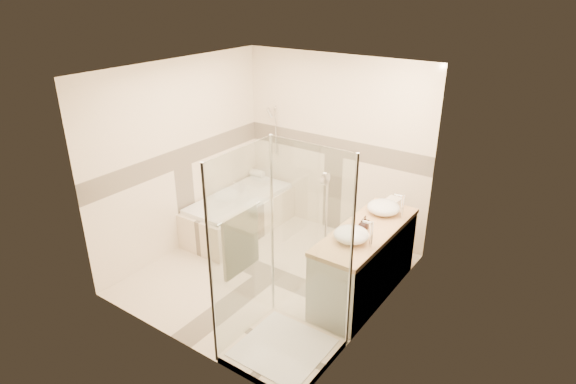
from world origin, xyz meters
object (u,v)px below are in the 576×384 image
Objects in this scene: vanity at (365,262)px; amenity_bottle_b at (363,225)px; vessel_sink_far at (351,234)px; amenity_bottle_a at (365,223)px; shower_enclosure at (278,304)px; vessel_sink_near at (384,207)px; bathtub at (240,212)px.

amenity_bottle_b is at bearing -106.12° from vanity.
amenity_bottle_a is at bearing 90.00° from vessel_sink_far.
shower_enclosure is 5.46× the size of vessel_sink_far.
vanity is 0.68m from vessel_sink_near.
vanity is 11.28× the size of amenity_bottle_b.
amenity_bottle_a is at bearing -90.00° from vessel_sink_near.
shower_enclosure reaches higher than vessel_sink_near.
amenity_bottle_b is at bearing 90.00° from vessel_sink_far.
vessel_sink_near is at bearing 90.00° from vessel_sink_far.
shower_enclosure is at bearing -98.98° from vessel_sink_near.
vessel_sink_near reaches higher than vanity.
amenity_bottle_b is at bearing -90.00° from vessel_sink_near.
vessel_sink_near is (0.27, 1.73, 0.42)m from shower_enclosure.
vessel_sink_near is at bearing 81.02° from shower_enclosure.
vessel_sink_far is at bearing -90.00° from amenity_bottle_b.
vanity is at bearing -87.49° from vessel_sink_near.
vessel_sink_far reaches higher than vanity.
vessel_sink_near reaches higher than vessel_sink_far.
vanity is at bearing 73.88° from amenity_bottle_b.
amenity_bottle_a reaches higher than vanity.
amenity_bottle_b is (2.13, -0.42, 0.61)m from bathtub.
vessel_sink_near is 0.52m from amenity_bottle_b.
shower_enclosure is (-0.29, -1.27, 0.08)m from vanity.
bathtub is 10.73× the size of amenity_bottle_a.
amenity_bottle_b is (0.00, -0.52, -0.00)m from vessel_sink_near.
vessel_sink_near reaches higher than amenity_bottle_b.
amenity_bottle_a is 1.10× the size of amenity_bottle_b.
vanity is 4.25× the size of vessel_sink_near.
shower_enclosure reaches higher than bathtub.
bathtub is 0.83× the size of shower_enclosure.
shower_enclosure is at bearing -41.10° from bathtub.
vanity is 0.60m from vessel_sink_far.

